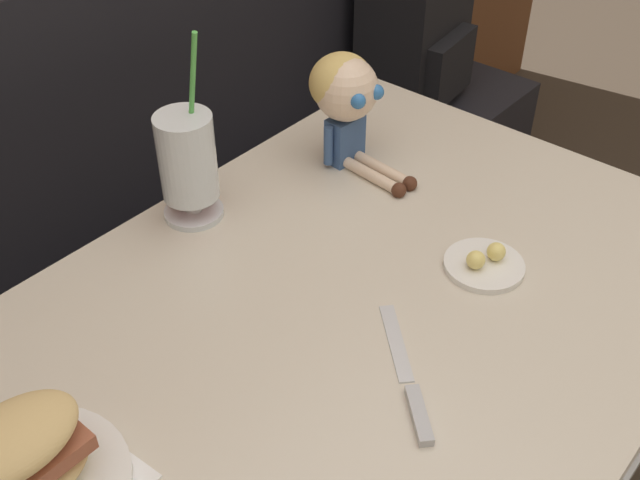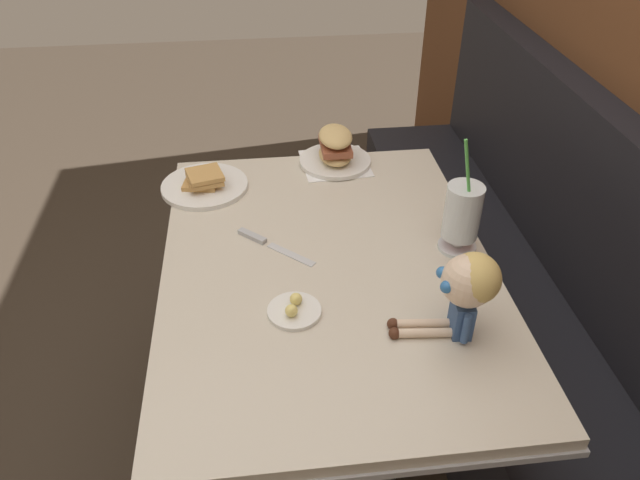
{
  "view_description": "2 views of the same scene",
  "coord_description": "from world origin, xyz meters",
  "px_view_note": "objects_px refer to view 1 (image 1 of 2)",
  "views": [
    {
      "loc": [
        -0.65,
        -0.29,
        1.49
      ],
      "look_at": [
        -0.02,
        0.25,
        0.82
      ],
      "focal_mm": 43.19,
      "sensor_mm": 36.0,
      "label": 1
    },
    {
      "loc": [
        1.14,
        0.03,
        1.66
      ],
      "look_at": [
        -0.02,
        0.16,
        0.8
      ],
      "focal_mm": 33.9,
      "sensor_mm": 36.0,
      "label": 2
    }
  ],
  "objects_px": {
    "butter_saucer": "(484,263)",
    "seated_doll": "(346,95)",
    "sandwich_plate": "(22,468)",
    "milkshake_glass": "(188,161)",
    "butter_knife": "(410,392)",
    "backpack": "(417,22)"
  },
  "relations": [
    {
      "from": "butter_knife",
      "to": "seated_doll",
      "type": "xyz_separation_m",
      "value": [
        0.37,
        0.4,
        0.12
      ]
    },
    {
      "from": "sandwich_plate",
      "to": "seated_doll",
      "type": "bearing_deg",
      "value": 12.31
    },
    {
      "from": "milkshake_glass",
      "to": "seated_doll",
      "type": "distance_m",
      "value": 0.3
    },
    {
      "from": "seated_doll",
      "to": "backpack",
      "type": "xyz_separation_m",
      "value": [
        0.75,
        0.35,
        -0.21
      ]
    },
    {
      "from": "milkshake_glass",
      "to": "butter_knife",
      "type": "height_order",
      "value": "milkshake_glass"
    },
    {
      "from": "milkshake_glass",
      "to": "backpack",
      "type": "distance_m",
      "value": 1.08
    },
    {
      "from": "butter_knife",
      "to": "butter_saucer",
      "type": "bearing_deg",
      "value": 11.75
    },
    {
      "from": "sandwich_plate",
      "to": "butter_knife",
      "type": "bearing_deg",
      "value": -31.68
    },
    {
      "from": "milkshake_glass",
      "to": "backpack",
      "type": "height_order",
      "value": "milkshake_glass"
    },
    {
      "from": "milkshake_glass",
      "to": "seated_doll",
      "type": "height_order",
      "value": "milkshake_glass"
    },
    {
      "from": "sandwich_plate",
      "to": "milkshake_glass",
      "type": "bearing_deg",
      "value": 27.93
    },
    {
      "from": "butter_knife",
      "to": "backpack",
      "type": "relative_size",
      "value": 0.46
    },
    {
      "from": "butter_saucer",
      "to": "seated_doll",
      "type": "xyz_separation_m",
      "value": [
        0.1,
        0.34,
        0.12
      ]
    },
    {
      "from": "seated_doll",
      "to": "backpack",
      "type": "bearing_deg",
      "value": 25.31
    },
    {
      "from": "butter_knife",
      "to": "milkshake_glass",
      "type": "bearing_deg",
      "value": 80.57
    },
    {
      "from": "sandwich_plate",
      "to": "seated_doll",
      "type": "xyz_separation_m",
      "value": [
        0.75,
        0.16,
        0.08
      ]
    },
    {
      "from": "butter_knife",
      "to": "sandwich_plate",
      "type": "bearing_deg",
      "value": 148.32
    },
    {
      "from": "milkshake_glass",
      "to": "butter_saucer",
      "type": "relative_size",
      "value": 2.62
    },
    {
      "from": "backpack",
      "to": "milkshake_glass",
      "type": "bearing_deg",
      "value": -165.29
    },
    {
      "from": "milkshake_glass",
      "to": "seated_doll",
      "type": "bearing_deg",
      "value": -16.12
    },
    {
      "from": "butter_saucer",
      "to": "milkshake_glass",
      "type": "bearing_deg",
      "value": 113.83
    },
    {
      "from": "sandwich_plate",
      "to": "backpack",
      "type": "height_order",
      "value": "sandwich_plate"
    }
  ]
}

